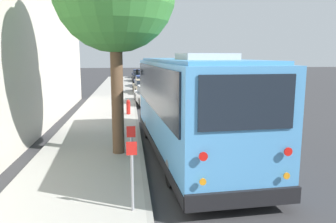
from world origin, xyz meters
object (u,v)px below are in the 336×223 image
shuttle_bus (191,102)px  parked_sedan_white (149,96)px  sign_post_far (131,154)px  sign_post_near (132,176)px  fire_hydrant (128,107)px  parked_sedan_tan (144,87)px  parked_sedan_navy (138,74)px  parked_sedan_black (139,77)px  parked_sedan_blue (143,82)px

shuttle_bus → parked_sedan_white: size_ratio=2.06×
shuttle_bus → sign_post_far: (-2.60, 2.00, -0.92)m
sign_post_near → fire_hydrant: (11.52, 0.09, -0.37)m
parked_sedan_tan → fire_hydrant: (-10.80, 1.34, -0.04)m
parked_sedan_navy → parked_sedan_black: bearing=177.9°
shuttle_bus → parked_sedan_white: bearing=-0.5°
parked_sedan_navy → sign_post_far: (-40.44, 1.36, 0.30)m
shuttle_bus → parked_sedan_navy: shuttle_bus is taller
shuttle_bus → parked_sedan_black: 31.27m
parked_sedan_black → sign_post_far: sign_post_far is taller
shuttle_bus → parked_sedan_blue: 24.13m
sign_post_near → parked_sedan_black: bearing=-2.1°
parked_sedan_tan → sign_post_far: (-20.82, 1.25, 0.32)m
parked_sedan_tan → parked_sedan_white: bearing=176.7°
parked_sedan_blue → parked_sedan_navy: (13.74, 0.11, 0.03)m
parked_sedan_tan → sign_post_near: size_ratio=2.92×
parked_sedan_blue → parked_sedan_white: bearing=176.3°
parked_sedan_navy → fire_hydrant: (-30.42, 1.45, -0.06)m
parked_sedan_tan → sign_post_far: bearing=172.2°
sign_post_near → fire_hydrant: sign_post_near is taller
sign_post_near → sign_post_far: (1.50, 0.00, -0.00)m
parked_sedan_black → sign_post_near: (-35.34, 1.31, 0.32)m
parked_sedan_white → parked_sedan_tan: bearing=-3.7°
parked_sedan_blue → fire_hydrant: 16.75m
parked_sedan_white → parked_sedan_black: parked_sedan_white is taller
parked_sedan_blue → shuttle_bus: bearing=178.0°
parked_sedan_white → parked_sedan_tan: size_ratio=1.04×
parked_sedan_tan → parked_sedan_black: size_ratio=0.94×
parked_sedan_black → sign_post_far: (-33.84, 1.31, 0.31)m
parked_sedan_blue → parked_sedan_black: bearing=-2.0°
parked_sedan_white → parked_sedan_blue: bearing=-5.2°
sign_post_near → fire_hydrant: size_ratio=1.84×
parked_sedan_white → fire_hydrant: (-4.57, 1.46, -0.05)m
parked_sedan_white → parked_sedan_navy: parked_sedan_navy is taller
shuttle_bus → parked_sedan_black: (31.24, 0.69, -1.23)m
parked_sedan_white → sign_post_far: 14.66m
sign_post_near → fire_hydrant: bearing=0.4°
parked_sedan_navy → sign_post_far: size_ratio=3.09×
sign_post_near → sign_post_far: sign_post_near is taller
parked_sedan_blue → parked_sedan_black: size_ratio=0.94×
parked_sedan_white → parked_sedan_blue: parked_sedan_white is taller
parked_sedan_white → fire_hydrant: parked_sedan_white is taller
parked_sedan_navy → sign_post_far: 40.46m
parked_sedan_tan → sign_post_near: 22.36m
parked_sedan_blue → parked_sedan_black: 7.14m
parked_sedan_white → shuttle_bus: bearing=178.2°
parked_sedan_blue → sign_post_far: 26.74m
parked_sedan_navy → sign_post_near: 41.96m
fire_hydrant → parked_sedan_blue: bearing=-5.3°
parked_sedan_black → sign_post_far: size_ratio=3.09×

